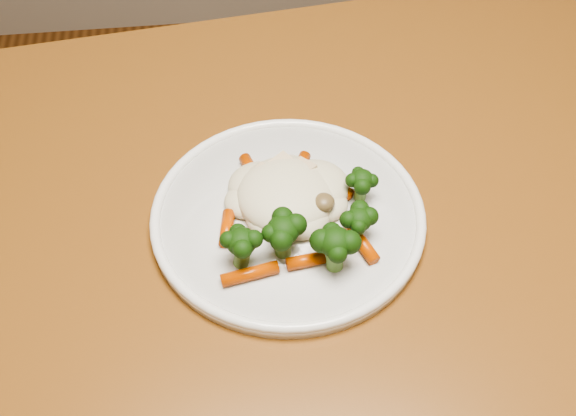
# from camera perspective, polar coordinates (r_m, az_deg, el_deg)

# --- Properties ---
(dining_table) EXTENTS (1.20, 0.87, 0.75)m
(dining_table) POSITION_cam_1_polar(r_m,az_deg,el_deg) (0.78, 6.43, -6.48)
(dining_table) COLOR brown
(dining_table) RESTS_ON ground
(plate) EXTENTS (0.26, 0.26, 0.01)m
(plate) POSITION_cam_1_polar(r_m,az_deg,el_deg) (0.69, 0.00, -0.77)
(plate) COLOR white
(plate) RESTS_ON dining_table
(meal) EXTENTS (0.16, 0.16, 0.04)m
(meal) POSITION_cam_1_polar(r_m,az_deg,el_deg) (0.67, 0.59, 0.06)
(meal) COLOR beige
(meal) RESTS_ON plate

